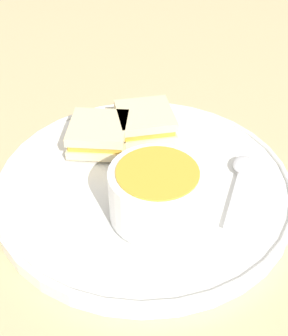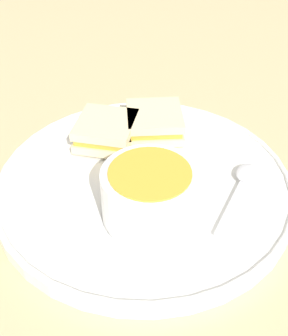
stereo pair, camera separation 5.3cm
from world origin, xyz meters
TOP-DOWN VIEW (x-y plane):
  - ground_plane at (0.00, 0.00)m, footprint 2.40×2.40m
  - plate at (0.00, 0.00)m, footprint 0.35×0.35m
  - soup_bowl at (0.01, -0.06)m, footprint 0.10×0.10m
  - spoon at (0.11, 0.01)m, footprint 0.05×0.12m
  - sandwich_half_near at (-0.00, 0.10)m, footprint 0.08×0.09m
  - sandwich_half_far at (-0.06, 0.07)m, footprint 0.08×0.08m

SIDE VIEW (x-z plane):
  - ground_plane at x=0.00m, z-range 0.00..0.00m
  - plate at x=0.00m, z-range 0.00..0.02m
  - spoon at x=0.11m, z-range 0.02..0.03m
  - sandwich_half_near at x=0.00m, z-range 0.02..0.05m
  - sandwich_half_far at x=-0.06m, z-range 0.02..0.05m
  - soup_bowl at x=0.01m, z-range 0.02..0.08m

